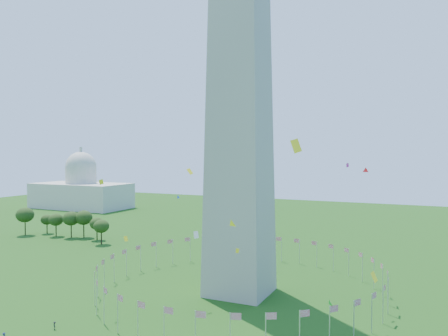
{
  "coord_description": "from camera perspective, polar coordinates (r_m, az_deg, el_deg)",
  "views": [
    {
      "loc": [
        47.9,
        -64.48,
        40.26
      ],
      "look_at": [
        1.94,
        35.0,
        36.43
      ],
      "focal_mm": 35.0,
      "sensor_mm": 36.0,
      "label": 1
    }
  ],
  "objects": [
    {
      "name": "tree_line_west",
      "position": [
        221.82,
        -20.04,
        -7.04
      ],
      "size": [
        56.08,
        16.28,
        13.26
      ],
      "color": "#2D4C19",
      "rests_on": "ground"
    },
    {
      "name": "kites_aloft",
      "position": [
        100.05,
        1.78,
        -7.55
      ],
      "size": [
        111.43,
        63.83,
        38.16
      ],
      "color": "yellow",
      "rests_on": "ground"
    },
    {
      "name": "capitol_building",
      "position": [
        334.67,
        -18.17,
        -1.06
      ],
      "size": [
        70.0,
        35.0,
        46.0
      ],
      "primitive_type": null,
      "color": "beige",
      "rests_on": "ground"
    },
    {
      "name": "flag_ring",
      "position": [
        129.15,
        2.07,
        -14.08
      ],
      "size": [
        80.24,
        80.24,
        9.0
      ],
      "color": "silver",
      "rests_on": "ground"
    }
  ]
}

